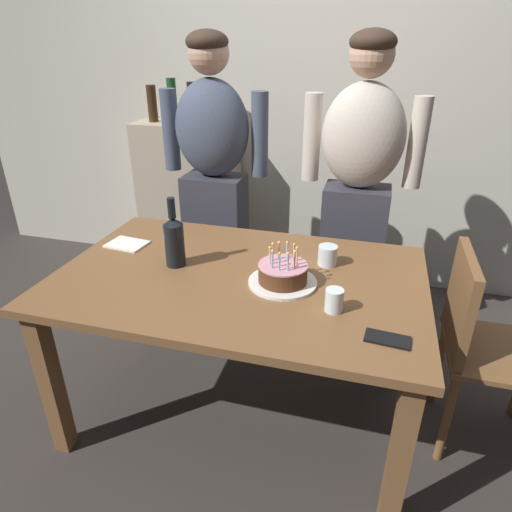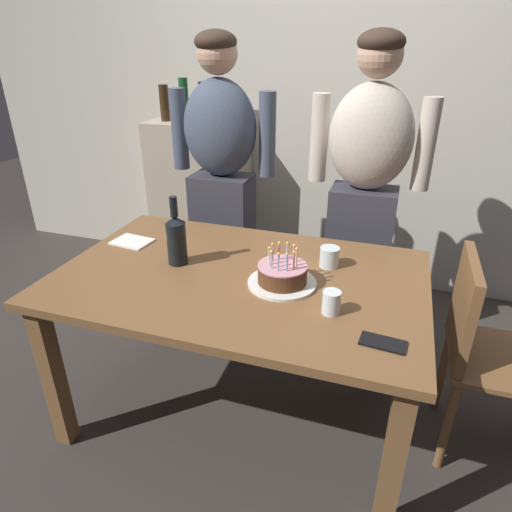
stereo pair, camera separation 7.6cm
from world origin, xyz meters
TOP-DOWN VIEW (x-y plane):
  - ground_plane at (0.00, 0.00)m, footprint 10.00×10.00m
  - back_wall at (0.00, 1.55)m, footprint 5.20×0.10m
  - dining_table at (0.00, 0.00)m, footprint 1.50×0.96m
  - birthday_cake at (0.19, -0.02)m, footprint 0.27×0.27m
  - water_glass_near at (0.41, -0.17)m, footprint 0.07×0.07m
  - water_glass_far at (0.34, 0.19)m, footprint 0.08×0.08m
  - wine_bottle at (-0.29, 0.02)m, footprint 0.08×0.08m
  - cell_phone at (0.59, -0.29)m, footprint 0.15×0.09m
  - napkin_stack at (-0.60, 0.14)m, footprint 0.19×0.15m
  - person_man_bearded at (-0.39, 0.77)m, footprint 0.61×0.27m
  - person_woman_cardigan at (0.41, 0.77)m, footprint 0.61×0.27m
  - dining_chair at (0.98, 0.14)m, footprint 0.42×0.42m
  - shelf_cabinet at (-0.80, 1.33)m, footprint 0.71×0.30m

SIDE VIEW (x-z plane):
  - ground_plane at x=0.00m, z-range 0.00..0.00m
  - dining_chair at x=0.98m, z-range 0.08..0.95m
  - shelf_cabinet at x=-0.80m, z-range -0.13..1.26m
  - dining_table at x=0.00m, z-range 0.27..1.01m
  - cell_phone at x=0.59m, z-range 0.74..0.75m
  - napkin_stack at x=-0.60m, z-range 0.74..0.75m
  - birthday_cake at x=0.19m, z-range 0.70..0.86m
  - water_glass_near at x=0.41m, z-range 0.74..0.83m
  - water_glass_far at x=0.34m, z-range 0.74..0.83m
  - wine_bottle at x=-0.29m, z-range 0.71..1.01m
  - person_man_bearded at x=-0.39m, z-range 0.04..1.70m
  - person_woman_cardigan at x=0.41m, z-range 0.04..1.70m
  - back_wall at x=0.00m, z-range 0.00..2.60m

